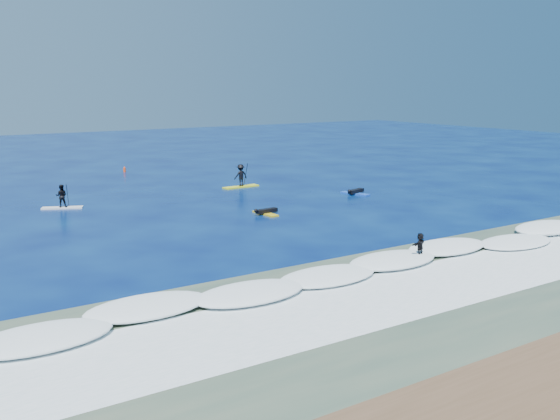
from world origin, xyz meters
TOP-DOWN VIEW (x-y plane):
  - ground at (0.00, 0.00)m, footprint 160.00×160.00m
  - shallow_water at (0.00, -14.00)m, footprint 90.00×13.00m
  - breaking_wave at (0.00, -10.00)m, footprint 40.00×6.00m
  - whitewater at (0.00, -13.00)m, footprint 34.00×5.00m
  - sup_paddler_center at (-8.65, 12.35)m, footprint 2.73×1.70m
  - sup_paddler_right at (5.90, 13.47)m, footprint 3.15×0.93m
  - prone_paddler_near at (1.95, 3.21)m, footprint 1.75×2.23m
  - prone_paddler_far at (11.67, 5.84)m, footprint 1.84×2.42m
  - wave_surfer at (2.42, -10.06)m, footprint 1.74×0.92m
  - marker_buoy at (0.91, 27.29)m, footprint 0.25×0.25m

SIDE VIEW (x-z plane):
  - ground at x=0.00m, z-range 0.00..0.00m
  - breaking_wave at x=0.00m, z-range -0.15..0.15m
  - whitewater at x=0.00m, z-range -0.01..0.01m
  - shallow_water at x=0.00m, z-range 0.00..0.01m
  - prone_paddler_near at x=1.95m, z-range -0.07..0.39m
  - prone_paddler_far at x=11.67m, z-range -0.08..0.41m
  - marker_buoy at x=0.91m, z-range -0.04..0.56m
  - sup_paddler_center at x=-8.65m, z-range -0.24..1.65m
  - wave_surfer at x=2.42m, z-range 0.10..1.32m
  - sup_paddler_right at x=5.90m, z-range -0.24..1.95m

